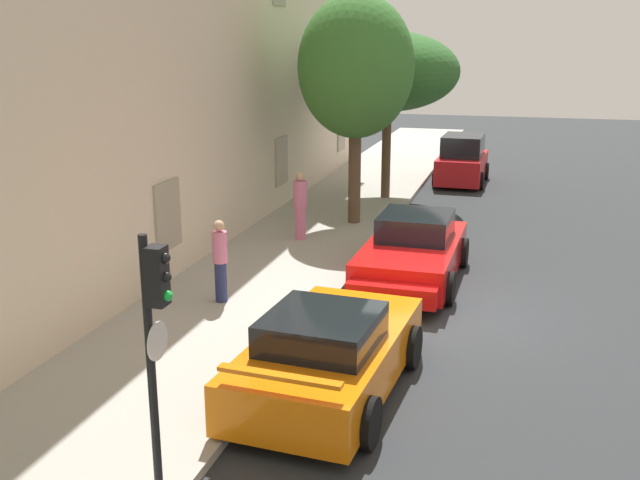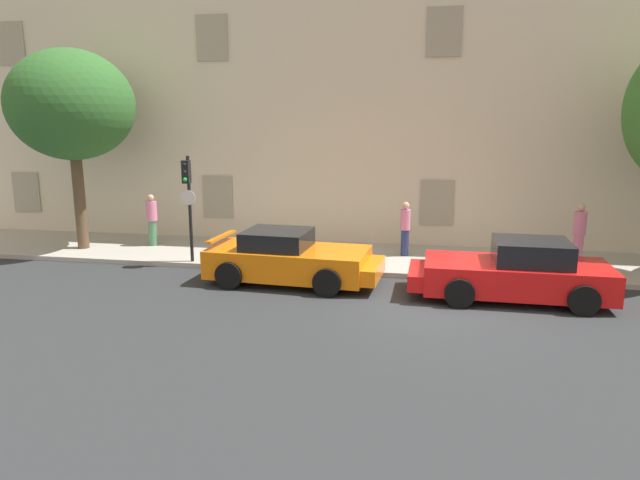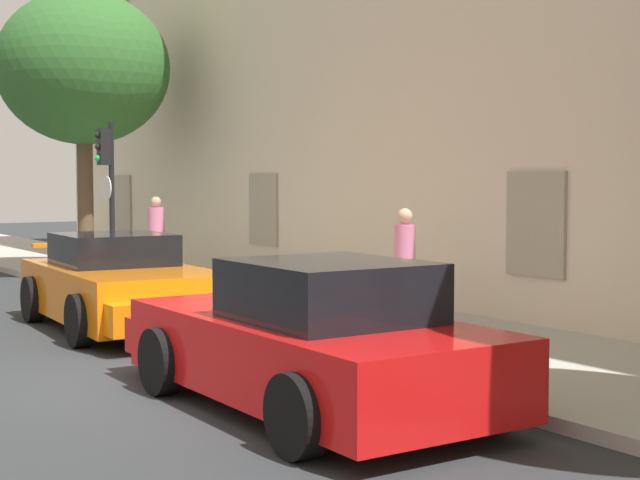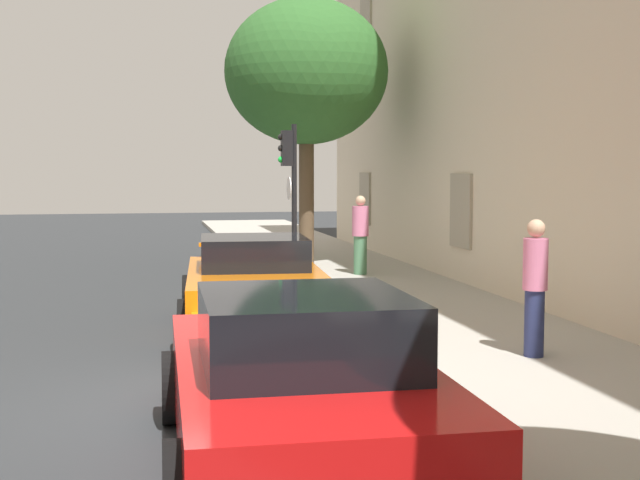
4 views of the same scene
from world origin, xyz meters
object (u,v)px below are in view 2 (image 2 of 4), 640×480
Objects in this scene: sportscar_red_lead at (294,260)px; pedestrian_bystander at (405,228)px; pedestrian_strolling at (579,233)px; tree_midblock at (71,106)px; traffic_light at (188,191)px; pedestrian_admiring at (152,220)px; sportscar_yellow_flank at (510,273)px.

sportscar_red_lead is 4.18m from pedestrian_bystander.
pedestrian_bystander is at bearing 178.69° from pedestrian_strolling.
tree_midblock is 5.03m from traffic_light.
traffic_light is 1.86× the size of pedestrian_bystander.
tree_midblock reaches higher than pedestrian_admiring.
pedestrian_bystander is at bearing 47.38° from sportscar_red_lead.
pedestrian_admiring reaches higher than sportscar_red_lead.
sportscar_red_lead is at bearing -132.62° from pedestrian_bystander.
pedestrian_admiring is 8.40m from pedestrian_bystander.
sportscar_yellow_flank is at bearing -3.89° from sportscar_red_lead.
sportscar_red_lead is 1.50× the size of traffic_light.
sportscar_yellow_flank is (5.49, -0.37, 0.01)m from sportscar_red_lead.
pedestrian_admiring is 0.96× the size of pedestrian_strolling.
tree_midblock is at bearing 168.84° from sportscar_yellow_flank.
sportscar_yellow_flank is 9.16m from traffic_light.
sportscar_red_lead is at bearing -16.17° from tree_midblock.
pedestrian_admiring is at bearing 138.45° from traffic_light.
sportscar_yellow_flank is at bearing -17.06° from pedestrian_admiring.
pedestrian_strolling is (15.50, 0.73, -3.67)m from tree_midblock.
pedestrian_strolling is (7.85, 2.95, 0.43)m from sportscar_red_lead.
traffic_light is 3.17m from pedestrian_admiring.
sportscar_red_lead is at bearing -17.83° from traffic_light.
tree_midblock reaches higher than pedestrian_bystander.
pedestrian_strolling is 5.03m from pedestrian_bystander.
sportscar_yellow_flank is 4.37m from pedestrian_bystander.
sportscar_yellow_flank is 2.84× the size of pedestrian_bystander.
pedestrian_strolling is at bearing -0.31° from pedestrian_admiring.
pedestrian_strolling reaches higher than sportscar_red_lead.
traffic_light is at bearing -170.63° from pedestrian_strolling.
sportscar_red_lead is 0.74× the size of tree_midblock.
sportscar_red_lead is 0.98× the size of sportscar_yellow_flank.
pedestrian_strolling reaches higher than pedestrian_bystander.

